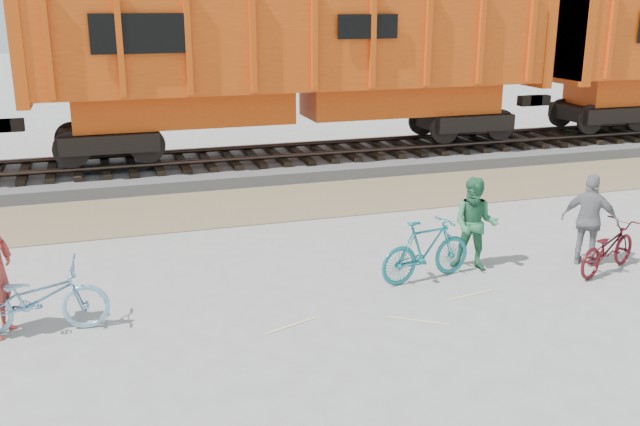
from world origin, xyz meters
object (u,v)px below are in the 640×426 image
at_px(bicycle_blue, 36,298).
at_px(person_woman, 590,220).
at_px(hopper_car_center, 297,57).
at_px(bicycle_teal, 426,250).
at_px(bicycle_maroon, 608,248).
at_px(person_man, 475,224).

height_order(bicycle_blue, person_woman, person_woman).
xyz_separation_m(hopper_car_center, bicycle_blue, (-6.34, -8.91, -2.50)).
distance_m(hopper_car_center, bicycle_teal, 9.12).
bearing_deg(bicycle_maroon, bicycle_teal, 56.07).
xyz_separation_m(bicycle_blue, bicycle_maroon, (9.12, -0.47, -0.08)).
xyz_separation_m(hopper_car_center, person_woman, (2.68, -8.98, -2.19)).
bearing_deg(person_man, bicycle_maroon, 14.50).
height_order(bicycle_blue, bicycle_maroon, bicycle_blue).
height_order(hopper_car_center, person_woman, hopper_car_center).
bearing_deg(hopper_car_center, bicycle_maroon, -73.48).
height_order(bicycle_maroon, person_man, person_man).
height_order(bicycle_teal, person_man, person_man).
height_order(hopper_car_center, person_man, hopper_car_center).
relative_size(bicycle_teal, person_woman, 1.07).
distance_m(bicycle_blue, person_woman, 9.02).
xyz_separation_m(bicycle_teal, person_man, (1.00, 0.20, 0.29)).
bearing_deg(bicycle_blue, person_man, -82.91).
xyz_separation_m(bicycle_blue, person_woman, (9.02, -0.07, 0.30)).
relative_size(bicycle_blue, bicycle_maroon, 1.18).
bearing_deg(bicycle_teal, bicycle_maroon, -111.74).
bearing_deg(bicycle_blue, hopper_car_center, -31.10).
relative_size(hopper_car_center, bicycle_maroon, 8.53).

